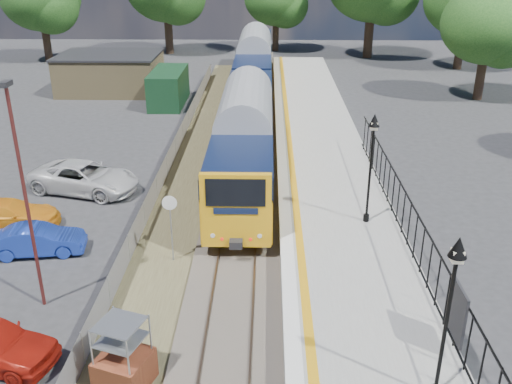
{
  "coord_description": "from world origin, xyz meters",
  "views": [
    {
      "loc": [
        1.17,
        -15.34,
        11.53
      ],
      "look_at": [
        0.71,
        6.39,
        2.0
      ],
      "focal_mm": 40.0,
      "sensor_mm": 36.0,
      "label": 1
    }
  ],
  "objects_px": {
    "car_blue": "(38,240)",
    "speed_sign": "(170,217)",
    "brick_plinth": "(123,356)",
    "car_yellow": "(9,214)",
    "victorian_lamp_south": "(453,283)",
    "victorian_lamp_north": "(373,143)",
    "train": "(251,85)",
    "car_white": "(85,178)",
    "carpark_lamp": "(24,188)"
  },
  "relations": [
    {
      "from": "victorian_lamp_north",
      "to": "car_yellow",
      "type": "height_order",
      "value": "victorian_lamp_north"
    },
    {
      "from": "carpark_lamp",
      "to": "car_blue",
      "type": "relative_size",
      "value": 2.12
    },
    {
      "from": "car_yellow",
      "to": "train",
      "type": "bearing_deg",
      "value": -36.71
    },
    {
      "from": "victorian_lamp_north",
      "to": "car_yellow",
      "type": "xyz_separation_m",
      "value": [
        -15.44,
        0.87,
        -3.67
      ]
    },
    {
      "from": "train",
      "to": "car_blue",
      "type": "xyz_separation_m",
      "value": [
        -8.01,
        -19.85,
        -1.73
      ]
    },
    {
      "from": "victorian_lamp_south",
      "to": "car_blue",
      "type": "height_order",
      "value": "victorian_lamp_south"
    },
    {
      "from": "car_blue",
      "to": "brick_plinth",
      "type": "bearing_deg",
      "value": -153.54
    },
    {
      "from": "train",
      "to": "victorian_lamp_north",
      "type": "bearing_deg",
      "value": -73.96
    },
    {
      "from": "victorian_lamp_south",
      "to": "brick_plinth",
      "type": "relative_size",
      "value": 2.11
    },
    {
      "from": "victorian_lamp_south",
      "to": "speed_sign",
      "type": "relative_size",
      "value": 1.62
    },
    {
      "from": "train",
      "to": "brick_plinth",
      "type": "bearing_deg",
      "value": -95.82
    },
    {
      "from": "train",
      "to": "car_yellow",
      "type": "distance_m",
      "value": 20.35
    },
    {
      "from": "carpark_lamp",
      "to": "car_blue",
      "type": "bearing_deg",
      "value": 112.7
    },
    {
      "from": "brick_plinth",
      "to": "car_blue",
      "type": "height_order",
      "value": "brick_plinth"
    },
    {
      "from": "victorian_lamp_south",
      "to": "brick_plinth",
      "type": "xyz_separation_m",
      "value": [
        -8.28,
        1.18,
        -3.25
      ]
    },
    {
      "from": "victorian_lamp_south",
      "to": "car_blue",
      "type": "xyz_separation_m",
      "value": [
        -13.51,
        8.58,
        -3.69
      ]
    },
    {
      "from": "brick_plinth",
      "to": "car_white",
      "type": "relative_size",
      "value": 0.4
    },
    {
      "from": "train",
      "to": "speed_sign",
      "type": "relative_size",
      "value": 14.35
    },
    {
      "from": "victorian_lamp_south",
      "to": "carpark_lamp",
      "type": "relative_size",
      "value": 0.59
    },
    {
      "from": "train",
      "to": "car_yellow",
      "type": "xyz_separation_m",
      "value": [
        -10.14,
        -17.57,
        -1.71
      ]
    },
    {
      "from": "car_blue",
      "to": "car_yellow",
      "type": "xyz_separation_m",
      "value": [
        -2.13,
        2.29,
        0.02
      ]
    },
    {
      "from": "car_blue",
      "to": "victorian_lamp_south",
      "type": "bearing_deg",
      "value": -131.22
    },
    {
      "from": "carpark_lamp",
      "to": "car_white",
      "type": "height_order",
      "value": "carpark_lamp"
    },
    {
      "from": "car_blue",
      "to": "speed_sign",
      "type": "bearing_deg",
      "value": -104.35
    },
    {
      "from": "car_blue",
      "to": "carpark_lamp",
      "type": "bearing_deg",
      "value": -166.09
    },
    {
      "from": "victorian_lamp_north",
      "to": "brick_plinth",
      "type": "distance_m",
      "value": 12.39
    },
    {
      "from": "speed_sign",
      "to": "car_yellow",
      "type": "xyz_separation_m",
      "value": [
        -7.64,
        2.82,
        -1.31
      ]
    },
    {
      "from": "speed_sign",
      "to": "carpark_lamp",
      "type": "bearing_deg",
      "value": -147.51
    },
    {
      "from": "speed_sign",
      "to": "car_yellow",
      "type": "height_order",
      "value": "speed_sign"
    },
    {
      "from": "victorian_lamp_north",
      "to": "car_blue",
      "type": "xyz_separation_m",
      "value": [
        -13.31,
        -1.42,
        -3.69
      ]
    },
    {
      "from": "victorian_lamp_south",
      "to": "victorian_lamp_north",
      "type": "height_order",
      "value": "same"
    },
    {
      "from": "car_yellow",
      "to": "car_white",
      "type": "bearing_deg",
      "value": -35.41
    },
    {
      "from": "carpark_lamp",
      "to": "car_white",
      "type": "xyz_separation_m",
      "value": [
        -1.41,
        9.76,
        -3.65
      ]
    },
    {
      "from": "brick_plinth",
      "to": "speed_sign",
      "type": "distance_m",
      "value": 6.93
    },
    {
      "from": "car_yellow",
      "to": "carpark_lamp",
      "type": "bearing_deg",
      "value": -154.84
    },
    {
      "from": "victorian_lamp_south",
      "to": "carpark_lamp",
      "type": "xyz_separation_m",
      "value": [
        -12.05,
        5.09,
        0.1
      ]
    },
    {
      "from": "train",
      "to": "car_blue",
      "type": "distance_m",
      "value": 21.48
    },
    {
      "from": "speed_sign",
      "to": "car_white",
      "type": "distance_m",
      "value": 8.8
    },
    {
      "from": "victorian_lamp_north",
      "to": "train",
      "type": "distance_m",
      "value": 19.28
    },
    {
      "from": "victorian_lamp_south",
      "to": "brick_plinth",
      "type": "distance_m",
      "value": 8.97
    },
    {
      "from": "victorian_lamp_south",
      "to": "car_yellow",
      "type": "bearing_deg",
      "value": 145.21
    },
    {
      "from": "victorian_lamp_north",
      "to": "speed_sign",
      "type": "xyz_separation_m",
      "value": [
        -7.8,
        -1.96,
        -2.36
      ]
    },
    {
      "from": "brick_plinth",
      "to": "car_white",
      "type": "distance_m",
      "value": 14.62
    },
    {
      "from": "carpark_lamp",
      "to": "car_blue",
      "type": "height_order",
      "value": "carpark_lamp"
    },
    {
      "from": "train",
      "to": "car_white",
      "type": "xyz_separation_m",
      "value": [
        -7.96,
        -13.58,
        -1.59
      ]
    },
    {
      "from": "brick_plinth",
      "to": "speed_sign",
      "type": "xyz_separation_m",
      "value": [
        0.28,
        6.86,
        0.9
      ]
    },
    {
      "from": "victorian_lamp_north",
      "to": "train",
      "type": "relative_size",
      "value": 0.11
    },
    {
      "from": "victorian_lamp_south",
      "to": "carpark_lamp",
      "type": "height_order",
      "value": "carpark_lamp"
    },
    {
      "from": "brick_plinth",
      "to": "car_yellow",
      "type": "height_order",
      "value": "brick_plinth"
    },
    {
      "from": "train",
      "to": "car_yellow",
      "type": "bearing_deg",
      "value": -119.99
    }
  ]
}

